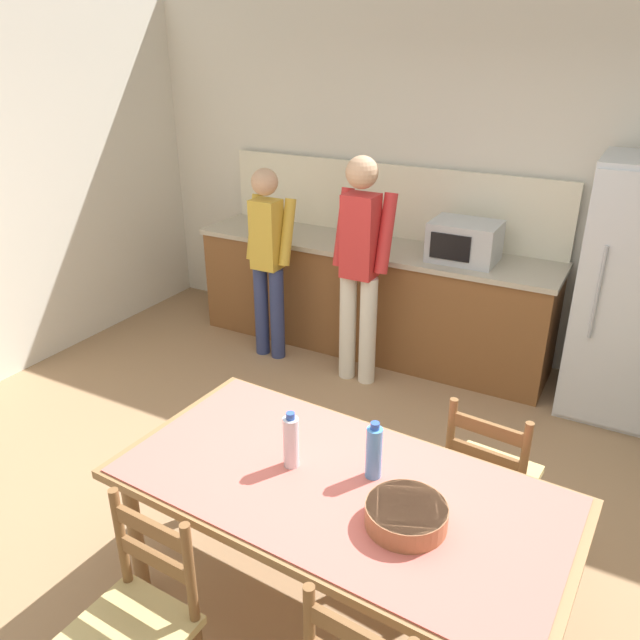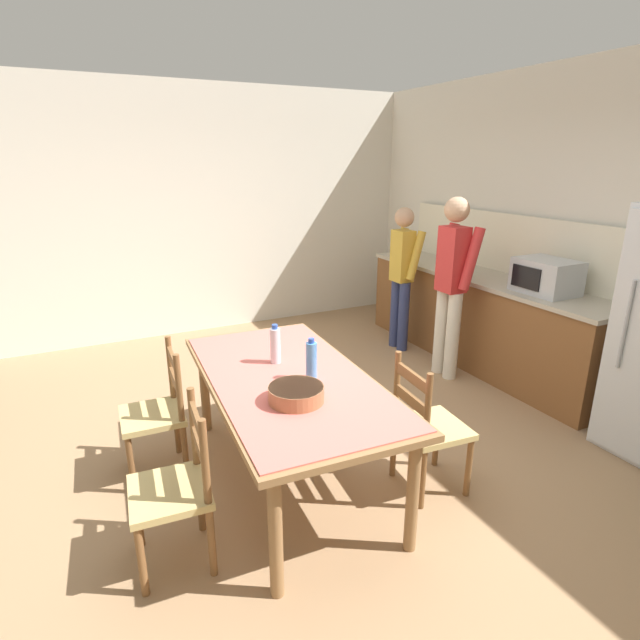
# 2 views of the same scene
# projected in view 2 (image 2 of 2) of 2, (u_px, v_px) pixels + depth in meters

# --- Properties ---
(ground_plane) EXTENTS (8.32, 8.32, 0.00)m
(ground_plane) POSITION_uv_depth(u_px,v_px,m) (330.00, 454.00, 3.67)
(ground_plane) COLOR #9E7A56
(wall_back) EXTENTS (6.52, 0.12, 2.90)m
(wall_back) POSITION_uv_depth(u_px,v_px,m) (601.00, 233.00, 4.35)
(wall_back) COLOR silver
(wall_back) RESTS_ON ground
(wall_left) EXTENTS (0.12, 5.20, 2.90)m
(wall_left) POSITION_uv_depth(u_px,v_px,m) (206.00, 212.00, 6.00)
(wall_left) COLOR silver
(wall_left) RESTS_ON ground
(kitchen_counter) EXTENTS (3.03, 0.66, 0.93)m
(kitchen_counter) POSITION_uv_depth(u_px,v_px,m) (479.00, 318.00, 5.24)
(kitchen_counter) COLOR brown
(kitchen_counter) RESTS_ON ground
(counter_splashback) EXTENTS (2.99, 0.03, 0.60)m
(counter_splashback) POSITION_uv_depth(u_px,v_px,m) (509.00, 244.00, 5.13)
(counter_splashback) COLOR #EFE8CB
(counter_splashback) RESTS_ON kitchen_counter
(microwave) EXTENTS (0.50, 0.39, 0.30)m
(microwave) POSITION_uv_depth(u_px,v_px,m) (546.00, 276.00, 4.38)
(microwave) COLOR #B2B7BC
(microwave) RESTS_ON kitchen_counter
(dining_table) EXTENTS (1.99, 1.08, 0.76)m
(dining_table) POSITION_uv_depth(u_px,v_px,m) (288.00, 387.00, 3.19)
(dining_table) COLOR olive
(dining_table) RESTS_ON ground
(bottle_near_centre) EXTENTS (0.07, 0.07, 0.27)m
(bottle_near_centre) POSITION_uv_depth(u_px,v_px,m) (275.00, 345.00, 3.34)
(bottle_near_centre) COLOR silver
(bottle_near_centre) RESTS_ON dining_table
(bottle_off_centre) EXTENTS (0.07, 0.07, 0.27)m
(bottle_off_centre) POSITION_uv_depth(u_px,v_px,m) (311.00, 360.00, 3.09)
(bottle_off_centre) COLOR #4C8ED6
(bottle_off_centre) RESTS_ON dining_table
(serving_bowl) EXTENTS (0.32, 0.32, 0.09)m
(serving_bowl) POSITION_uv_depth(u_px,v_px,m) (296.00, 393.00, 2.82)
(serving_bowl) COLOR #9E6642
(serving_bowl) RESTS_ON dining_table
(chair_side_near_right) EXTENTS (0.45, 0.43, 0.91)m
(chair_side_near_right) POSITION_uv_depth(u_px,v_px,m) (177.00, 488.00, 2.59)
(chair_side_near_right) COLOR brown
(chair_side_near_right) RESTS_ON ground
(chair_side_near_left) EXTENTS (0.44, 0.42, 0.91)m
(chair_side_near_left) POSITION_uv_depth(u_px,v_px,m) (158.00, 413.00, 3.35)
(chair_side_near_left) COLOR brown
(chair_side_near_left) RESTS_ON ground
(chair_side_far_right) EXTENTS (0.45, 0.44, 0.91)m
(chair_side_far_right) POSITION_uv_depth(u_px,v_px,m) (427.00, 427.00, 3.18)
(chair_side_far_right) COLOR brown
(chair_side_far_right) RESTS_ON ground
(person_at_sink) EXTENTS (0.40, 0.27, 1.58)m
(person_at_sink) POSITION_uv_depth(u_px,v_px,m) (402.00, 272.00, 5.46)
(person_at_sink) COLOR navy
(person_at_sink) RESTS_ON ground
(person_at_counter) EXTENTS (0.44, 0.30, 1.74)m
(person_at_counter) POSITION_uv_depth(u_px,v_px,m) (452.00, 279.00, 4.72)
(person_at_counter) COLOR silver
(person_at_counter) RESTS_ON ground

